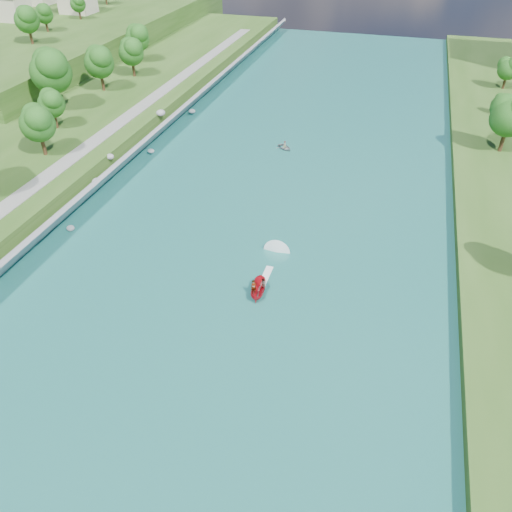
% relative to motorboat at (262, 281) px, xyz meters
% --- Properties ---
extents(ground, '(260.00, 260.00, 0.00)m').
position_rel_motorboat_xyz_m(ground, '(-4.82, -7.69, -0.78)').
color(ground, '#2D5119').
rests_on(ground, ground).
extents(river_water, '(55.00, 240.00, 0.10)m').
position_rel_motorboat_xyz_m(river_water, '(-4.82, 12.31, -0.73)').
color(river_water, '#18575D').
rests_on(river_water, ground).
extents(ridge_west, '(60.00, 120.00, 9.00)m').
position_rel_motorboat_xyz_m(ridge_west, '(-87.32, 87.31, 3.72)').
color(ridge_west, '#2D5119').
rests_on(ridge_west, ground).
extents(riprap_bank, '(4.71, 236.00, 4.65)m').
position_rel_motorboat_xyz_m(riprap_bank, '(-30.67, 11.46, 1.02)').
color(riprap_bank, slate).
rests_on(riprap_bank, ground).
extents(riverside_path, '(3.00, 200.00, 0.10)m').
position_rel_motorboat_xyz_m(riverside_path, '(-37.32, 12.31, 2.77)').
color(riverside_path, gray).
rests_on(riverside_path, berm_west).
extents(trees_ridge, '(14.91, 53.78, 10.77)m').
position_rel_motorboat_xyz_m(trees_ridge, '(-78.67, 84.19, 12.92)').
color(trees_ridge, '#165416').
rests_on(trees_ridge, ridge_west).
extents(motorboat, '(3.60, 18.88, 2.23)m').
position_rel_motorboat_xyz_m(motorboat, '(0.00, 0.00, 0.00)').
color(motorboat, '#B70E1A').
rests_on(motorboat, river_water).
extents(raft, '(4.00, 3.88, 1.50)m').
position_rel_motorboat_xyz_m(raft, '(-6.72, 38.83, -0.31)').
color(raft, gray).
rests_on(raft, river_water).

